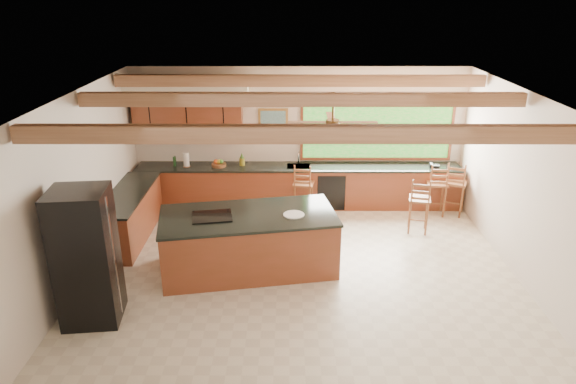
{
  "coord_description": "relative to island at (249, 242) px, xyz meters",
  "views": [
    {
      "loc": [
        -0.21,
        -7.64,
        4.49
      ],
      "look_at": [
        -0.22,
        0.8,
        1.15
      ],
      "focal_mm": 32.0,
      "sensor_mm": 36.0,
      "label": 1
    }
  ],
  "objects": [
    {
      "name": "counter_run",
      "position": [
        0.07,
        2.38,
        -0.04
      ],
      "size": [
        7.12,
        3.1,
        1.23
      ],
      "color": "brown",
      "rests_on": "ground"
    },
    {
      "name": "refrigerator",
      "position": [
        -2.16,
        -1.44,
        0.49
      ],
      "size": [
        0.85,
        0.83,
        2.0
      ],
      "rotation": [
        0.0,
        0.0,
        0.1
      ],
      "color": "black",
      "rests_on": "ground"
    },
    {
      "name": "bar_stool_a",
      "position": [
        0.99,
        2.25,
        0.17
      ],
      "size": [
        0.48,
        0.48,
        1.15
      ],
      "rotation": [
        0.0,
        0.0,
        -0.19
      ],
      "color": "brown",
      "rests_on": "ground"
    },
    {
      "name": "island",
      "position": [
        0.0,
        0.0,
        0.0
      ],
      "size": [
        3.1,
        1.85,
        1.03
      ],
      "rotation": [
        0.0,
        0.0,
        0.17
      ],
      "color": "brown",
      "rests_on": "ground"
    },
    {
      "name": "bar_stool_c",
      "position": [
        3.79,
        2.25,
        0.17
      ],
      "size": [
        0.46,
        0.46,
        1.15
      ],
      "rotation": [
        0.0,
        0.0,
        -0.11
      ],
      "color": "brown",
      "rests_on": "ground"
    },
    {
      "name": "bar_stool_b",
      "position": [
        3.23,
        1.4,
        0.17
      ],
      "size": [
        0.49,
        0.49,
        1.14
      ],
      "rotation": [
        0.0,
        0.0,
        -0.23
      ],
      "color": "brown",
      "rests_on": "ground"
    },
    {
      "name": "room_shell",
      "position": [
        0.72,
        0.51,
        1.71
      ],
      "size": [
        7.27,
        6.54,
        3.02
      ],
      "color": "beige",
      "rests_on": "ground"
    },
    {
      "name": "bar_stool_d",
      "position": [
        4.19,
        2.25,
        0.19
      ],
      "size": [
        0.56,
        0.56,
        1.18
      ],
      "rotation": [
        0.0,
        0.0,
        -0.41
      ],
      "color": "brown",
      "rests_on": "ground"
    },
    {
      "name": "ground",
      "position": [
        0.89,
        -0.14,
        -0.51
      ],
      "size": [
        7.2,
        7.2,
        0.0
      ],
      "primitive_type": "plane",
      "color": "beige",
      "rests_on": "ground"
    }
  ]
}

